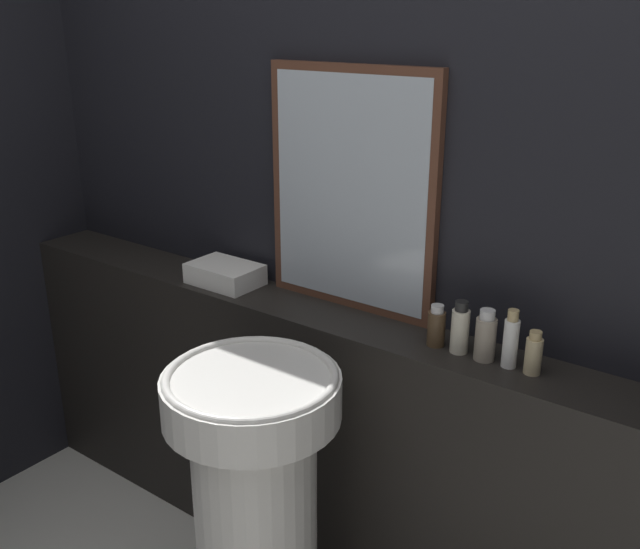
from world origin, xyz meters
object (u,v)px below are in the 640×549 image
object	(u,v)px
towel_stack	(225,274)
shampoo_bottle	(436,327)
lotion_bottle	(486,337)
body_wash_bottle	(511,341)
pedestal_sink	(256,506)
mirror	(351,191)
hand_soap_bottle	(534,354)
conditioner_bottle	(460,329)

from	to	relation	value
towel_stack	shampoo_bottle	xyz separation A→B (m)	(0.79, -0.00, 0.02)
lotion_bottle	body_wash_bottle	world-z (taller)	body_wash_bottle
pedestal_sink	lotion_bottle	distance (m)	0.78
lotion_bottle	body_wash_bottle	xyz separation A→B (m)	(0.07, 0.00, 0.01)
lotion_bottle	body_wash_bottle	distance (m)	0.07
mirror	hand_soap_bottle	distance (m)	0.70
body_wash_bottle	towel_stack	bearing A→B (deg)	-180.00
towel_stack	body_wash_bottle	bearing A→B (deg)	0.00
shampoo_bottle	hand_soap_bottle	bearing A→B (deg)	0.00
towel_stack	hand_soap_bottle	size ratio (longest dim) A/B	2.05
pedestal_sink	conditioner_bottle	distance (m)	0.74
towel_stack	hand_soap_bottle	bearing A→B (deg)	-0.00
pedestal_sink	towel_stack	bearing A→B (deg)	139.45
mirror	shampoo_bottle	distance (m)	0.48
hand_soap_bottle	towel_stack	bearing A→B (deg)	180.00
pedestal_sink	lotion_bottle	xyz separation A→B (m)	(0.45, 0.41, 0.49)
mirror	body_wash_bottle	distance (m)	0.64
mirror	hand_soap_bottle	bearing A→B (deg)	-8.48
shampoo_bottle	pedestal_sink	bearing A→B (deg)	-127.13
pedestal_sink	towel_stack	xyz separation A→B (m)	(-0.48, 0.41, 0.46)
mirror	towel_stack	xyz separation A→B (m)	(-0.44, -0.09, -0.33)
mirror	towel_stack	bearing A→B (deg)	-168.09
body_wash_bottle	shampoo_bottle	bearing A→B (deg)	-180.00
conditioner_bottle	body_wash_bottle	world-z (taller)	body_wash_bottle
mirror	towel_stack	size ratio (longest dim) A/B	3.06
conditioner_bottle	lotion_bottle	distance (m)	0.07
pedestal_sink	shampoo_bottle	distance (m)	0.70
shampoo_bottle	hand_soap_bottle	xyz separation A→B (m)	(0.27, 0.00, -0.00)
towel_stack	lotion_bottle	size ratio (longest dim) A/B	1.69
pedestal_sink	towel_stack	size ratio (longest dim) A/B	3.96
pedestal_sink	mirror	size ratio (longest dim) A/B	1.29
pedestal_sink	mirror	bearing A→B (deg)	94.49
pedestal_sink	shampoo_bottle	xyz separation A→B (m)	(0.31, 0.41, 0.48)
towel_stack	shampoo_bottle	size ratio (longest dim) A/B	2.01
lotion_bottle	conditioner_bottle	bearing A→B (deg)	180.00
towel_stack	lotion_bottle	bearing A→B (deg)	0.00
shampoo_bottle	conditioner_bottle	world-z (taller)	conditioner_bottle
mirror	body_wash_bottle	xyz separation A→B (m)	(0.56, -0.09, -0.29)
mirror	shampoo_bottle	xyz separation A→B (m)	(0.35, -0.09, -0.31)
pedestal_sink	body_wash_bottle	xyz separation A→B (m)	(0.52, 0.41, 0.50)
shampoo_bottle	lotion_bottle	xyz separation A→B (m)	(0.14, 0.00, 0.01)
mirror	towel_stack	distance (m)	0.56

